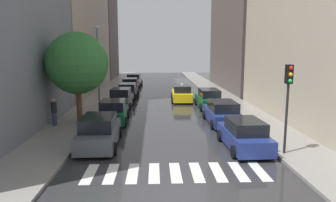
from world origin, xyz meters
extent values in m
cube|color=#2C2C2F|center=(0.00, 24.00, -0.02)|extent=(28.00, 72.00, 0.04)
cube|color=gray|center=(-6.50, 24.00, 0.07)|extent=(3.00, 72.00, 0.15)
cube|color=gray|center=(6.50, 24.00, 0.07)|extent=(3.00, 72.00, 0.15)
cube|color=silver|center=(-3.60, 2.28, 0.01)|extent=(0.45, 2.20, 0.01)
cube|color=silver|center=(-2.70, 2.28, 0.01)|extent=(0.45, 2.20, 0.01)
cube|color=silver|center=(-1.80, 2.28, 0.01)|extent=(0.45, 2.20, 0.01)
cube|color=silver|center=(-0.90, 2.28, 0.01)|extent=(0.45, 2.20, 0.01)
cube|color=silver|center=(0.00, 2.28, 0.01)|extent=(0.45, 2.20, 0.01)
cube|color=silver|center=(0.90, 2.28, 0.01)|extent=(0.45, 2.20, 0.01)
cube|color=silver|center=(1.80, 2.28, 0.01)|extent=(0.45, 2.20, 0.01)
cube|color=silver|center=(2.70, 2.28, 0.01)|extent=(0.45, 2.20, 0.01)
cube|color=silver|center=(3.60, 2.28, 0.01)|extent=(0.45, 2.20, 0.01)
cube|color=#9E9384|center=(-11.00, 29.02, 10.16)|extent=(6.00, 21.94, 20.32)
cube|color=#564C47|center=(-11.00, 46.90, 12.58)|extent=(6.00, 12.08, 25.17)
cube|color=#474C51|center=(-3.84, 6.18, 0.59)|extent=(1.98, 4.81, 0.83)
cube|color=black|center=(-3.83, 5.95, 1.35)|extent=(1.71, 2.66, 0.68)
cylinder|color=black|center=(-4.81, 7.74, 0.32)|extent=(0.23, 0.64, 0.64)
cylinder|color=black|center=(-2.93, 7.78, 0.32)|extent=(0.23, 0.64, 0.64)
cylinder|color=black|center=(-4.74, 4.59, 0.32)|extent=(0.23, 0.64, 0.64)
cylinder|color=black|center=(-2.86, 4.63, 0.32)|extent=(0.23, 0.64, 0.64)
cube|color=#0C4C2D|center=(-3.82, 11.67, 0.57)|extent=(1.95, 4.09, 0.80)
cube|color=black|center=(-3.81, 11.47, 1.30)|extent=(1.68, 2.27, 0.65)
cylinder|color=black|center=(-4.78, 12.98, 0.32)|extent=(0.24, 0.65, 0.64)
cylinder|color=black|center=(-2.93, 13.03, 0.32)|extent=(0.24, 0.65, 0.64)
cylinder|color=black|center=(-4.71, 10.31, 0.32)|extent=(0.24, 0.65, 0.64)
cylinder|color=black|center=(-2.86, 10.36, 0.32)|extent=(0.24, 0.65, 0.64)
cube|color=#474C51|center=(-3.87, 17.54, 0.61)|extent=(1.95, 4.11, 0.87)
cube|color=black|center=(-3.87, 17.33, 1.40)|extent=(1.67, 2.28, 0.71)
cylinder|color=black|center=(-4.71, 18.91, 0.32)|extent=(0.25, 0.65, 0.64)
cylinder|color=black|center=(-2.92, 18.83, 0.32)|extent=(0.25, 0.65, 0.64)
cylinder|color=black|center=(-4.81, 16.24, 0.32)|extent=(0.25, 0.65, 0.64)
cylinder|color=black|center=(-3.02, 16.17, 0.32)|extent=(0.25, 0.65, 0.64)
cube|color=black|center=(-3.74, 22.95, 0.57)|extent=(1.93, 4.22, 0.79)
cube|color=black|center=(-3.74, 22.74, 1.29)|extent=(1.67, 2.33, 0.65)
cylinder|color=black|center=(-4.64, 24.34, 0.32)|extent=(0.23, 0.64, 0.64)
cylinder|color=black|center=(-2.79, 24.31, 0.32)|extent=(0.23, 0.64, 0.64)
cylinder|color=black|center=(-4.69, 21.58, 0.32)|extent=(0.23, 0.64, 0.64)
cylinder|color=black|center=(-2.83, 21.55, 0.32)|extent=(0.23, 0.64, 0.64)
cube|color=maroon|center=(-3.89, 28.17, 0.59)|extent=(2.03, 4.17, 0.83)
cube|color=black|center=(-3.89, 27.96, 1.34)|extent=(1.76, 2.31, 0.68)
cylinder|color=black|center=(-4.89, 29.51, 0.32)|extent=(0.23, 0.64, 0.64)
cylinder|color=black|center=(-2.95, 29.55, 0.32)|extent=(0.23, 0.64, 0.64)
cylinder|color=black|center=(-4.84, 26.79, 0.32)|extent=(0.23, 0.64, 0.64)
cylinder|color=black|center=(-2.89, 26.83, 0.32)|extent=(0.23, 0.64, 0.64)
cube|color=silver|center=(-3.81, 34.54, 0.60)|extent=(2.12, 4.63, 0.86)
cube|color=black|center=(-3.82, 34.31, 1.38)|extent=(1.81, 2.57, 0.70)
cylinder|color=black|center=(-4.72, 36.08, 0.32)|extent=(0.25, 0.65, 0.64)
cylinder|color=black|center=(-2.78, 36.00, 0.32)|extent=(0.25, 0.65, 0.64)
cylinder|color=black|center=(-4.84, 33.07, 0.32)|extent=(0.25, 0.65, 0.64)
cylinder|color=black|center=(-2.91, 33.00, 0.32)|extent=(0.25, 0.65, 0.64)
cube|color=navy|center=(3.78, 5.37, 0.57)|extent=(1.95, 4.41, 0.78)
cube|color=black|center=(3.78, 5.16, 1.27)|extent=(1.67, 2.45, 0.64)
cylinder|color=black|center=(2.83, 6.79, 0.32)|extent=(0.24, 0.65, 0.64)
cylinder|color=black|center=(4.64, 6.84, 0.32)|extent=(0.24, 0.65, 0.64)
cylinder|color=black|center=(2.91, 3.91, 0.32)|extent=(0.24, 0.65, 0.64)
cylinder|color=black|center=(4.73, 3.96, 0.32)|extent=(0.24, 0.65, 0.64)
cube|color=navy|center=(3.83, 10.98, 0.57)|extent=(1.98, 4.77, 0.80)
cube|color=black|center=(3.83, 10.74, 1.30)|extent=(1.73, 2.63, 0.65)
cylinder|color=black|center=(2.85, 12.54, 0.32)|extent=(0.23, 0.64, 0.64)
cylinder|color=black|center=(4.77, 12.56, 0.32)|extent=(0.23, 0.64, 0.64)
cylinder|color=black|center=(2.89, 9.40, 0.32)|extent=(0.23, 0.64, 0.64)
cylinder|color=black|center=(4.81, 9.43, 0.32)|extent=(0.23, 0.64, 0.64)
cube|color=#0C4C2D|center=(3.92, 16.98, 0.60)|extent=(1.89, 4.67, 0.84)
cube|color=black|center=(3.92, 16.74, 1.37)|extent=(1.63, 2.58, 0.69)
cylinder|color=black|center=(2.99, 18.49, 0.32)|extent=(0.23, 0.64, 0.64)
cylinder|color=black|center=(4.78, 18.52, 0.32)|extent=(0.23, 0.64, 0.64)
cylinder|color=black|center=(3.05, 15.43, 0.32)|extent=(0.23, 0.64, 0.64)
cylinder|color=black|center=(4.85, 15.46, 0.32)|extent=(0.23, 0.64, 0.64)
cube|color=yellow|center=(1.85, 20.80, 0.57)|extent=(1.97, 4.66, 0.80)
cube|color=black|center=(1.85, 20.57, 1.30)|extent=(1.70, 2.58, 0.65)
cube|color=#F2EDCC|center=(1.85, 20.57, 1.72)|extent=(0.21, 0.37, 0.18)
cylinder|color=black|center=(0.97, 22.34, 0.32)|extent=(0.24, 0.65, 0.64)
cylinder|color=black|center=(2.82, 22.29, 0.32)|extent=(0.24, 0.65, 0.64)
cylinder|color=black|center=(0.89, 19.30, 0.32)|extent=(0.24, 0.65, 0.64)
cylinder|color=black|center=(2.74, 19.25, 0.32)|extent=(0.24, 0.65, 0.64)
cylinder|color=navy|center=(-7.52, 10.31, 0.59)|extent=(0.28, 0.28, 0.88)
cylinder|color=black|center=(-7.52, 10.31, 1.37)|extent=(0.36, 0.36, 0.69)
sphere|color=tan|center=(-7.52, 10.31, 1.86)|extent=(0.27, 0.27, 0.27)
cylinder|color=#513823|center=(-5.93, 10.63, 1.34)|extent=(0.36, 0.36, 2.38)
sphere|color=#2D692F|center=(-5.93, 10.63, 4.26)|extent=(4.08, 4.08, 4.08)
cylinder|color=black|center=(5.45, 4.16, 1.85)|extent=(0.12, 0.12, 3.40)
cube|color=black|center=(5.45, 4.16, 4.00)|extent=(0.30, 0.30, 0.90)
sphere|color=red|center=(5.45, 3.98, 4.30)|extent=(0.18, 0.18, 0.18)
sphere|color=#F2A519|center=(5.45, 3.98, 4.00)|extent=(0.18, 0.18, 0.18)
sphere|color=green|center=(5.45, 3.98, 3.70)|extent=(0.18, 0.18, 0.18)
cylinder|color=#595B60|center=(-5.55, 16.10, 3.47)|extent=(0.16, 0.16, 6.65)
ellipsoid|color=beige|center=(-5.55, 16.10, 6.95)|extent=(0.60, 0.28, 0.24)
camera|label=1|loc=(-0.85, -10.22, 5.14)|focal=33.39mm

